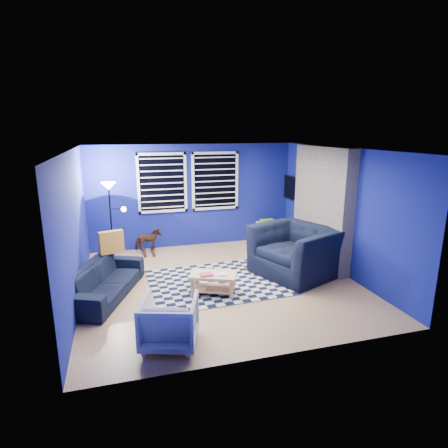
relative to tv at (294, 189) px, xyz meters
name	(u,v)px	position (x,y,z in m)	size (l,w,h in m)	color
floor	(220,282)	(-2.45, -2.00, -1.40)	(5.00, 5.00, 0.00)	tan
ceiling	(220,149)	(-2.45, -2.00, 1.10)	(5.00, 5.00, 0.00)	white
wall_back	(193,196)	(-2.45, 0.50, -0.15)	(5.00, 5.00, 0.00)	navy
wall_left	(74,228)	(-4.95, -2.00, -0.15)	(5.00, 5.00, 0.00)	navy
wall_right	(340,211)	(0.05, -2.00, -0.15)	(5.00, 5.00, 0.00)	navy
fireplace	(321,209)	(-0.09, -1.50, -0.20)	(0.65, 2.00, 2.50)	gray
window_left	(162,183)	(-3.20, 0.46, 0.20)	(1.17, 0.06, 1.42)	black
window_right	(215,181)	(-1.90, 0.46, 0.20)	(1.17, 0.06, 1.42)	black
tv	(294,189)	(0.00, 0.00, 0.00)	(0.07, 1.00, 0.58)	black
rug	(217,282)	(-2.51, -1.99, -1.39)	(2.50, 2.00, 0.02)	black
sofa	(104,281)	(-4.55, -2.03, -1.11)	(0.78, 1.99, 0.58)	black
armchair_big	(295,251)	(-0.91, -2.01, -0.91)	(1.31, 1.50, 0.97)	black
armchair_bent	(169,322)	(-3.66, -3.86, -1.06)	(0.73, 0.75, 0.68)	gray
rocking_horse	(148,240)	(-3.62, 0.12, -1.08)	(0.60, 0.27, 0.51)	#402814
coffee_table	(213,279)	(-2.70, -2.47, -1.12)	(0.92, 0.74, 0.41)	#DFAE7D
cabinet	(268,233)	(-0.60, 0.15, -1.13)	(0.73, 0.63, 0.61)	#DFAE7D
floor_lamp	(110,197)	(-4.38, -0.25, 0.04)	(0.48, 0.29, 1.75)	black
throw_pillow	(111,242)	(-4.40, -1.41, -0.61)	(0.44, 0.13, 0.42)	gold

